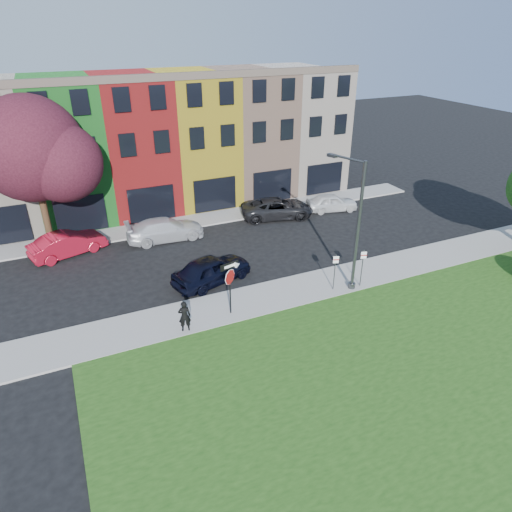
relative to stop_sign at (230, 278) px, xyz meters
name	(u,v)px	position (x,y,z in m)	size (l,w,h in m)	color
ground	(322,320)	(4.10, -2.36, -2.23)	(120.00, 120.00, 0.00)	black
sidewalk_near	(325,283)	(6.10, 0.64, -2.17)	(40.00, 3.00, 0.12)	gray
sidewalk_far	(183,223)	(1.10, 12.64, -2.17)	(40.00, 2.40, 0.12)	gray
rowhouse_block	(164,139)	(1.60, 18.82, 2.76)	(30.00, 10.12, 10.00)	#C1B5A0
stop_sign	(230,278)	(0.00, 0.00, 0.00)	(1.03, 0.28, 2.96)	black
man	(185,316)	(-2.57, -0.46, -1.28)	(0.67, 0.50, 1.66)	black
sedan_near	(212,270)	(0.23, 3.57, -1.41)	(5.17, 3.28, 1.64)	black
parked_car_red	(68,244)	(-7.13, 10.72, -1.45)	(5.06, 3.07, 1.57)	maroon
parked_car_silver	(165,229)	(-0.78, 10.44, -1.46)	(5.36, 2.28, 1.54)	silver
parked_car_dark	(277,208)	(8.10, 10.84, -1.47)	(5.95, 3.74, 1.53)	black
parked_car_white	(332,202)	(12.70, 10.33, -1.53)	(4.36, 2.52, 1.40)	silver
street_lamp	(355,227)	(7.11, -0.25, 1.60)	(1.07, 2.49, 7.35)	#414446
parking_sign_a	(335,268)	(6.14, -0.18, -0.74)	(0.31, 0.12, 2.21)	#414446
parking_sign_b	(363,264)	(7.76, -0.47, -0.69)	(0.31, 0.13, 2.29)	#414446
tree_purple	(33,151)	(-7.99, 12.90, 4.19)	(7.89, 6.90, 9.75)	black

